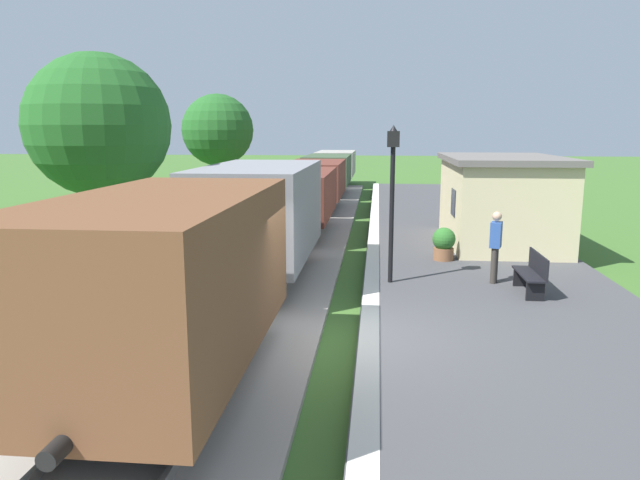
% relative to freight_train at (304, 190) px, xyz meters
% --- Properties ---
extents(ground_plane, '(160.00, 160.00, 0.00)m').
position_rel_freight_train_xyz_m(ground_plane, '(2.40, -13.09, -1.51)').
color(ground_plane, '#3D6628').
extents(platform_slab, '(6.00, 60.00, 0.25)m').
position_rel_freight_train_xyz_m(platform_slab, '(5.60, -13.09, -1.38)').
color(platform_slab, '#424244').
rests_on(platform_slab, ground).
extents(platform_edge_stripe, '(0.36, 60.00, 0.01)m').
position_rel_freight_train_xyz_m(platform_edge_stripe, '(2.80, -13.09, -1.25)').
color(platform_edge_stripe, silver).
rests_on(platform_edge_stripe, platform_slab).
extents(track_ballast, '(3.80, 60.00, 0.12)m').
position_rel_freight_train_xyz_m(track_ballast, '(-0.00, -13.09, -1.45)').
color(track_ballast, '#9E9389').
rests_on(track_ballast, ground).
extents(rail_near, '(0.07, 60.00, 0.14)m').
position_rel_freight_train_xyz_m(rail_near, '(0.72, -13.09, -1.32)').
color(rail_near, slate).
rests_on(rail_near, track_ballast).
extents(rail_far, '(0.07, 60.00, 0.14)m').
position_rel_freight_train_xyz_m(rail_far, '(-0.72, -13.09, -1.32)').
color(rail_far, slate).
rests_on(rail_far, track_ballast).
extents(freight_train, '(2.50, 39.20, 2.72)m').
position_rel_freight_train_xyz_m(freight_train, '(0.00, 0.00, 0.00)').
color(freight_train, brown).
rests_on(freight_train, rail_near).
extents(station_hut, '(3.50, 5.80, 2.78)m').
position_rel_freight_train_xyz_m(station_hut, '(6.80, -3.95, 0.15)').
color(station_hut, beige).
rests_on(station_hut, platform_slab).
extents(bench_near_hut, '(0.42, 1.50, 0.91)m').
position_rel_freight_train_xyz_m(bench_near_hut, '(6.35, -9.94, -0.78)').
color(bench_near_hut, black).
rests_on(bench_near_hut, platform_slab).
extents(person_waiting, '(0.35, 0.44, 1.71)m').
position_rel_freight_train_xyz_m(person_waiting, '(5.70, -9.07, -0.32)').
color(person_waiting, '#38332D').
rests_on(person_waiting, platform_slab).
extents(potted_planter, '(0.64, 0.64, 0.92)m').
position_rel_freight_train_xyz_m(potted_planter, '(4.77, -6.66, -0.78)').
color(potted_planter, brown).
rests_on(potted_planter, platform_slab).
extents(lamp_post_near, '(0.28, 0.28, 3.70)m').
position_rel_freight_train_xyz_m(lamp_post_near, '(3.24, -9.27, 1.30)').
color(lamp_post_near, black).
rests_on(lamp_post_near, platform_slab).
extents(tree_trackside_mid, '(3.37, 3.37, 5.62)m').
position_rel_freight_train_xyz_m(tree_trackside_mid, '(-3.68, -9.48, 2.42)').
color(tree_trackside_mid, '#4C3823').
rests_on(tree_trackside_mid, ground).
extents(tree_trackside_far, '(3.44, 3.44, 4.95)m').
position_rel_freight_train_xyz_m(tree_trackside_far, '(-6.83, -2.85, 1.71)').
color(tree_trackside_far, '#4C3823').
rests_on(tree_trackside_far, ground).
extents(tree_field_left, '(3.32, 3.32, 5.49)m').
position_rel_freight_train_xyz_m(tree_field_left, '(-4.58, 4.23, 2.31)').
color(tree_field_left, '#4C3823').
rests_on(tree_field_left, ground).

